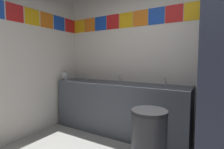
# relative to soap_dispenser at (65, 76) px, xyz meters

# --- Properties ---
(wall_back) EXTENTS (4.21, 0.09, 2.84)m
(wall_back) POSITION_rel_soap_dispenser_xyz_m (1.97, 0.47, 0.45)
(wall_back) COLOR silver
(wall_back) RESTS_ON ground_plane
(vanity_counter) EXTENTS (2.39, 0.55, 0.89)m
(vanity_counter) POSITION_rel_soap_dispenser_xyz_m (1.12, 0.16, -0.51)
(vanity_counter) COLOR #4C515B
(vanity_counter) RESTS_ON ground_plane
(faucet_left) EXTENTS (0.04, 0.10, 0.14)m
(faucet_left) POSITION_rel_soap_dispenser_xyz_m (0.32, 0.25, -0.03)
(faucet_left) COLOR silver
(faucet_left) RESTS_ON vanity_counter
(faucet_center) EXTENTS (0.04, 0.10, 0.14)m
(faucet_center) POSITION_rel_soap_dispenser_xyz_m (1.12, 0.25, -0.03)
(faucet_center) COLOR silver
(faucet_center) RESTS_ON vanity_counter
(faucet_right) EXTENTS (0.04, 0.10, 0.14)m
(faucet_right) POSITION_rel_soap_dispenser_xyz_m (1.92, 0.25, -0.03)
(faucet_right) COLOR silver
(faucet_right) RESTS_ON vanity_counter
(soap_dispenser) EXTENTS (0.09, 0.09, 0.16)m
(soap_dispenser) POSITION_rel_soap_dispenser_xyz_m (0.00, 0.00, 0.00)
(soap_dispenser) COLOR #B7BABF
(soap_dispenser) RESTS_ON vanity_counter
(stall_divider) EXTENTS (0.92, 1.31, 2.22)m
(stall_divider) POSITION_rel_soap_dispenser_xyz_m (2.63, -0.47, 0.14)
(stall_divider) COLOR #33384C
(stall_divider) RESTS_ON ground_plane
(trash_bin) EXTENTS (0.41, 0.41, 0.73)m
(trash_bin) POSITION_rel_soap_dispenser_xyz_m (1.95, -0.62, -0.61)
(trash_bin) COLOR #333338
(trash_bin) RESTS_ON ground_plane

